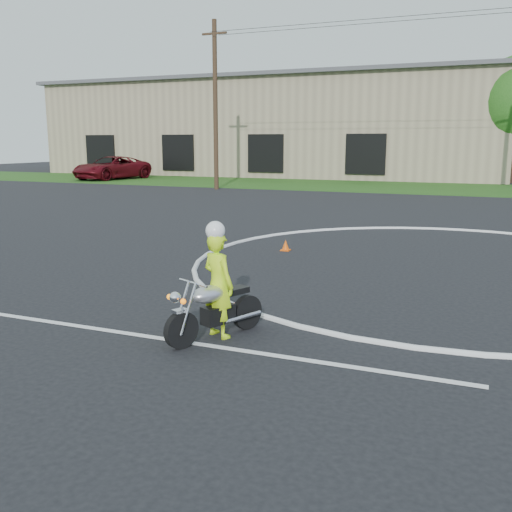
% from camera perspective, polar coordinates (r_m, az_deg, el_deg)
% --- Properties ---
extents(ground, '(120.00, 120.00, 0.00)m').
position_cam_1_polar(ground, '(11.43, 17.41, -3.97)').
color(ground, black).
rests_on(ground, ground).
extents(grass_strip, '(120.00, 10.00, 0.02)m').
position_cam_1_polar(grass_strip, '(38.13, 21.17, 6.24)').
color(grass_strip, '#1E4714').
rests_on(grass_strip, ground).
extents(primary_motorcycle, '(0.97, 1.70, 0.96)m').
position_cam_1_polar(primary_motorcycle, '(8.57, -4.23, -5.30)').
color(primary_motorcycle, black).
rests_on(primary_motorcycle, ground).
extents(rider_primary_grp, '(0.69, 0.59, 1.78)m').
position_cam_1_polar(rider_primary_grp, '(8.58, -3.81, -2.56)').
color(rider_primary_grp, '#CCFF1A').
rests_on(rider_primary_grp, ground).
extents(pickup_grp, '(4.14, 6.89, 1.79)m').
position_cam_1_polar(pickup_grp, '(46.60, -14.24, 8.54)').
color(pickup_grp, '#560912').
rests_on(pickup_grp, ground).
extents(warehouse, '(41.00, 17.00, 8.30)m').
position_cam_1_polar(warehouse, '(54.39, 2.15, 12.67)').
color(warehouse, tan).
rests_on(warehouse, ground).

